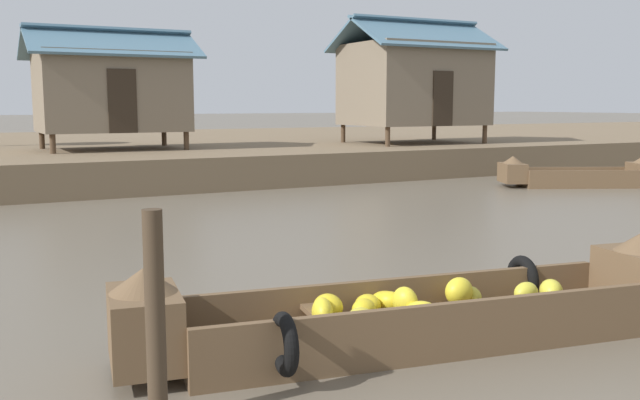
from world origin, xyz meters
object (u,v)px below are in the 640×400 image
at_px(banana_boat, 421,311).
at_px(stilt_house_mid_right, 414,83).
at_px(mooring_post, 155,319).
at_px(fishing_skiff_distant, 578,175).
at_px(stilt_house_mid_left, 112,90).

height_order(banana_boat, stilt_house_mid_right, stilt_house_mid_right).
bearing_deg(mooring_post, stilt_house_mid_right, 50.11).
bearing_deg(stilt_house_mid_right, mooring_post, -129.89).
distance_m(banana_boat, fishing_skiff_distant, 14.41).
bearing_deg(fishing_skiff_distant, stilt_house_mid_right, 96.81).
xyz_separation_m(stilt_house_mid_left, mooring_post, (-3.26, -17.22, -1.91)).
relative_size(banana_boat, fishing_skiff_distant, 1.36).
relative_size(banana_boat, stilt_house_mid_left, 1.17).
distance_m(fishing_skiff_distant, mooring_post, 16.90).
xyz_separation_m(fishing_skiff_distant, stilt_house_mid_left, (-10.89, 7.99, 2.38)).
height_order(banana_boat, mooring_post, mooring_post).
relative_size(fishing_skiff_distant, stilt_house_mid_left, 0.87).
bearing_deg(stilt_house_mid_right, stilt_house_mid_left, 172.92).
bearing_deg(stilt_house_mid_right, fishing_skiff_distant, -83.19).
distance_m(fishing_skiff_distant, stilt_house_mid_right, 7.30).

